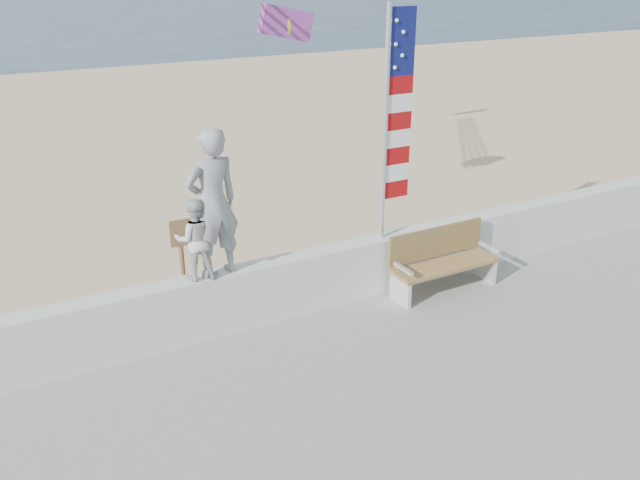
{
  "coord_description": "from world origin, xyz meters",
  "views": [
    {
      "loc": [
        -4.16,
        -6.11,
        5.13
      ],
      "look_at": [
        0.2,
        1.8,
        1.35
      ],
      "focal_mm": 38.0,
      "sensor_mm": 36.0,
      "label": 1
    }
  ],
  "objects_px": {
    "adult": "(212,203)",
    "bench": "(442,259)",
    "flag": "(393,115)",
    "child": "(195,239)"
  },
  "relations": [
    {
      "from": "adult",
      "to": "bench",
      "type": "relative_size",
      "value": 1.15
    },
    {
      "from": "flag",
      "to": "adult",
      "type": "bearing_deg",
      "value": 179.99
    },
    {
      "from": "bench",
      "to": "flag",
      "type": "height_order",
      "value": "flag"
    },
    {
      "from": "child",
      "to": "flag",
      "type": "bearing_deg",
      "value": -165.32
    },
    {
      "from": "adult",
      "to": "child",
      "type": "xyz_separation_m",
      "value": [
        -0.27,
        0.0,
        -0.46
      ]
    },
    {
      "from": "bench",
      "to": "flag",
      "type": "distance_m",
      "value": 2.46
    },
    {
      "from": "child",
      "to": "bench",
      "type": "height_order",
      "value": "child"
    },
    {
      "from": "adult",
      "to": "bench",
      "type": "distance_m",
      "value": 3.89
    },
    {
      "from": "child",
      "to": "bench",
      "type": "bearing_deg",
      "value": -172.02
    },
    {
      "from": "adult",
      "to": "flag",
      "type": "relative_size",
      "value": 0.59
    }
  ]
}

